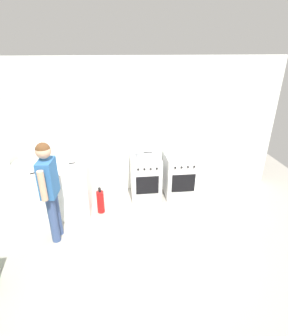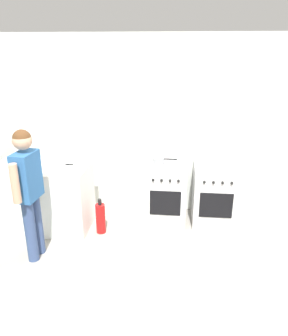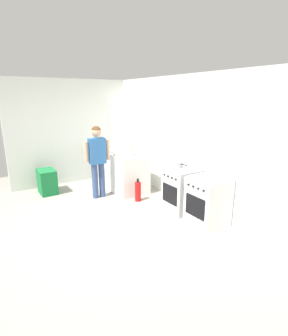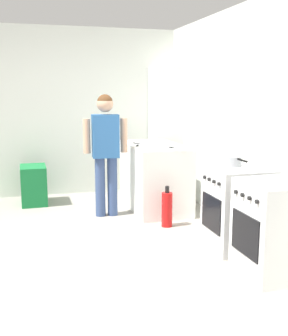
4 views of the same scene
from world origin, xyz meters
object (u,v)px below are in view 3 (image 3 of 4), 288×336
at_px(pot, 179,165).
at_px(fire_extinguisher, 138,191).
at_px(oven_right, 208,201).
at_px(person, 97,156).
at_px(larder_cabinet, 122,141).
at_px(oven_left, 182,190).
at_px(knife_utility, 113,152).
at_px(knife_bread, 138,156).
at_px(recycling_crate_lower, 48,187).
at_px(knife_carving, 114,153).
at_px(recycling_crate_upper, 47,176).

xyz_separation_m(pot, fire_extinguisher, (-0.75, -0.47, -0.69)).
bearing_deg(oven_right, person, -153.72).
distance_m(fire_extinguisher, larder_cabinet, 2.03).
xyz_separation_m(oven_left, oven_right, (0.69, 0.00, 0.00)).
xyz_separation_m(person, larder_cabinet, (-1.12, 1.20, 0.06)).
height_order(oven_left, knife_utility, knife_utility).
height_order(oven_left, oven_right, same).
xyz_separation_m(knife_bread, recycling_crate_lower, (-1.19, -1.75, -0.76)).
distance_m(pot, knife_bread, 1.13).
bearing_deg(knife_carving, recycling_crate_lower, -116.04).
relative_size(pot, person, 0.22).
height_order(pot, knife_utility, pot).
bearing_deg(knife_utility, knife_bread, 27.12).
xyz_separation_m(oven_left, person, (-1.53, -1.09, 0.51)).
height_order(person, larder_cabinet, larder_cabinet).
bearing_deg(person, fire_extinguisher, 43.03).
height_order(knife_carving, larder_cabinet, larder_cabinet).
height_order(knife_bread, recycling_crate_upper, knife_bread).
distance_m(knife_carving, knife_bread, 0.62).
height_order(knife_utility, fire_extinguisher, knife_utility).
bearing_deg(oven_right, knife_utility, -167.28).
distance_m(oven_right, person, 2.52).
distance_m(oven_left, larder_cabinet, 2.71).
bearing_deg(recycling_crate_lower, knife_utility, 68.12).
relative_size(knife_bread, person, 0.22).
xyz_separation_m(fire_extinguisher, recycling_crate_lower, (-1.54, -1.52, -0.08)).
bearing_deg(person, larder_cabinet, 133.13).
height_order(person, fire_extinguisher, person).
height_order(knife_carving, recycling_crate_upper, knife_carving).
xyz_separation_m(oven_left, recycling_crate_lower, (-2.41, -2.00, -0.29)).
bearing_deg(knife_bread, recycling_crate_lower, -124.35).
height_order(knife_utility, person, person).
height_order(oven_right, person, person).
relative_size(pot, fire_extinguisher, 0.69).
bearing_deg(fire_extinguisher, knife_utility, -174.62).
relative_size(oven_left, recycling_crate_upper, 1.63).
xyz_separation_m(oven_left, knife_carving, (-1.73, -0.60, 0.48)).
bearing_deg(oven_left, knife_utility, -162.77).
relative_size(oven_right, knife_bread, 2.43).
xyz_separation_m(recycling_crate_lower, recycling_crate_upper, (0.00, 0.00, 0.28)).
height_order(recycling_crate_lower, larder_cabinet, larder_cabinet).
height_order(oven_left, knife_bread, knife_bread).
height_order(oven_right, pot, pot).
relative_size(oven_right, fire_extinguisher, 1.70).
relative_size(knife_utility, larder_cabinet, 0.12).
relative_size(knife_carving, recycling_crate_lower, 0.61).
bearing_deg(pot, oven_left, 2.04).
xyz_separation_m(pot, knife_bread, (-1.10, -0.25, 0.00)).
bearing_deg(fire_extinguisher, oven_left, 28.78).
height_order(oven_left, pot, pot).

